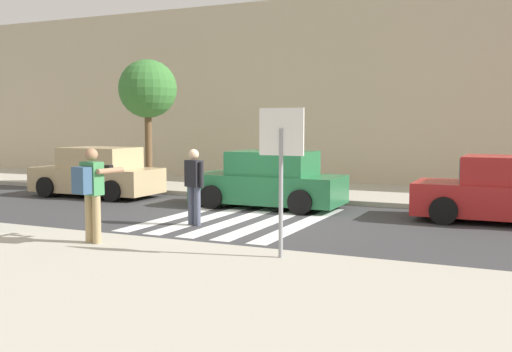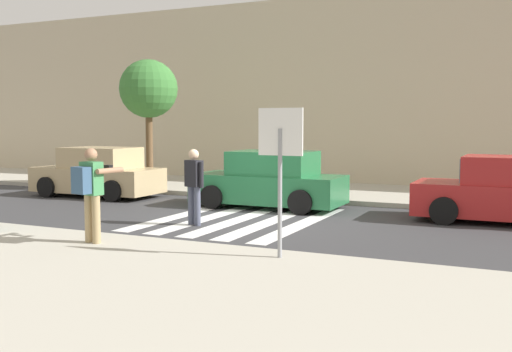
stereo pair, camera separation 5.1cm
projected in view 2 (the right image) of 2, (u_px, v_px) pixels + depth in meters
ground_plane at (237, 220)px, 14.24m from camera, size 120.00×120.00×0.00m
sidewalk_near at (43, 279)px, 8.63m from camera, size 60.00×6.00×0.14m
sidewalk_far at (319, 191)px, 19.65m from camera, size 60.00×4.80×0.14m
building_facade_far at (356, 94)px, 23.33m from camera, size 56.00×4.00×6.89m
crosswalk_stripe_0 at (184, 215)px, 15.09m from camera, size 0.44×5.20×0.01m
crosswalk_stripe_1 at (211, 217)px, 14.76m from camera, size 0.44×5.20×0.01m
crosswalk_stripe_2 at (240, 219)px, 14.42m from camera, size 0.44×5.20×0.01m
crosswalk_stripe_3 at (271, 221)px, 14.08m from camera, size 0.44×5.20×0.01m
crosswalk_stripe_4 at (303, 224)px, 13.75m from camera, size 0.44×5.20×0.01m
stop_sign at (280, 149)px, 9.57m from camera, size 0.76×0.08×2.42m
photographer_with_backpack at (91, 187)px, 10.78m from camera, size 0.67×0.90×1.72m
pedestrian_crossing at (194, 182)px, 13.48m from camera, size 0.56×0.34×1.72m
parked_car_tan at (98, 173)px, 18.79m from camera, size 4.10×1.92×1.55m
parked_car_green at (269, 181)px, 16.32m from camera, size 4.10×1.92×1.55m
parked_car_red at (509, 192)px, 13.79m from camera, size 4.10×1.92×1.55m
street_tree_west at (149, 90)px, 20.40m from camera, size 1.99×1.99×4.33m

